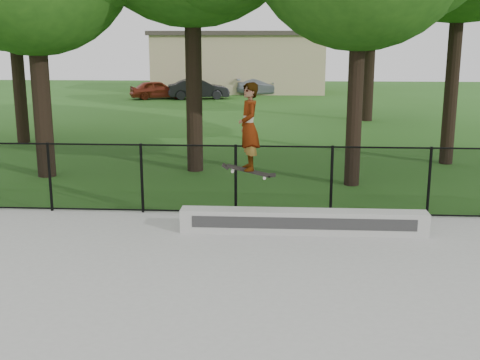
{
  "coord_description": "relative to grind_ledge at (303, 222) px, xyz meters",
  "views": [
    {
      "loc": [
        0.88,
        -6.37,
        3.66
      ],
      "look_at": [
        0.2,
        4.2,
        1.2
      ],
      "focal_mm": 45.0,
      "sensor_mm": 36.0,
      "label": 1
    }
  ],
  "objects": [
    {
      "name": "ground",
      "position": [
        -1.38,
        -4.7,
        -0.28
      ],
      "size": [
        100.0,
        100.0,
        0.0
      ],
      "primitive_type": "plane",
      "color": "#285818",
      "rests_on": "ground"
    },
    {
      "name": "concrete_slab",
      "position": [
        -1.38,
        -4.7,
        -0.25
      ],
      "size": [
        14.0,
        12.0,
        0.06
      ],
      "primitive_type": "cube",
      "color": "#A0A09B",
      "rests_on": "ground"
    },
    {
      "name": "grind_ledge",
      "position": [
        0.0,
        0.0,
        0.0
      ],
      "size": [
        4.7,
        0.4,
        0.45
      ],
      "primitive_type": "cube",
      "color": "#B5B5B0",
      "rests_on": "concrete_slab"
    },
    {
      "name": "car_a",
      "position": [
        -8.3,
        27.36,
        0.3
      ],
      "size": [
        3.69,
        2.65,
        1.17
      ],
      "primitive_type": "imported",
      "rotation": [
        0.0,
        0.0,
        1.98
      ],
      "color": "maroon",
      "rests_on": "ground"
    },
    {
      "name": "car_b",
      "position": [
        -5.63,
        27.4,
        0.35
      ],
      "size": [
        3.72,
        2.07,
        1.28
      ],
      "primitive_type": "imported",
      "rotation": [
        0.0,
        0.0,
        1.79
      ],
      "color": "black",
      "rests_on": "ground"
    },
    {
      "name": "car_c",
      "position": [
        -1.48,
        30.94,
        0.31
      ],
      "size": [
        3.99,
        2.31,
        1.18
      ],
      "primitive_type": "imported",
      "rotation": [
        0.0,
        0.0,
        1.75
      ],
      "color": "#8E97A1",
      "rests_on": "ground"
    },
    {
      "name": "skater_airborne",
      "position": [
        -1.04,
        -0.0,
        1.78
      ],
      "size": [
        0.83,
        0.68,
        1.81
      ],
      "color": "black",
      "rests_on": "ground"
    },
    {
      "name": "chainlink_fence",
      "position": [
        -1.38,
        1.2,
        0.53
      ],
      "size": [
        16.06,
        0.06,
        1.5
      ],
      "color": "black",
      "rests_on": "concrete_slab"
    },
    {
      "name": "distant_building",
      "position": [
        -3.38,
        33.3,
        1.88
      ],
      "size": [
        12.4,
        6.4,
        4.3
      ],
      "color": "#C6AA8B",
      "rests_on": "ground"
    }
  ]
}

